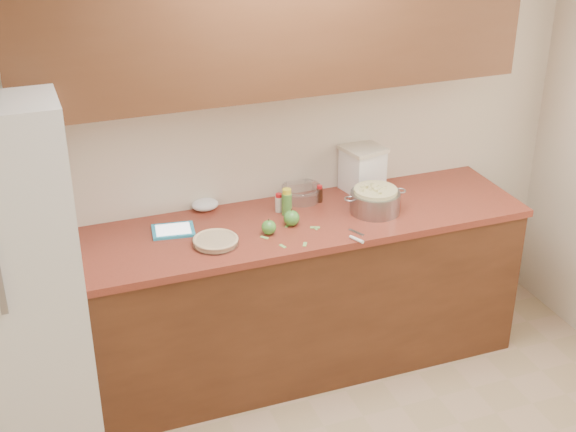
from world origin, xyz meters
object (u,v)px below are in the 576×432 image
object	(u,v)px
flour_canister	(362,168)
tablet	(173,230)
pie	(216,241)
colander	(375,201)

from	to	relation	value
flour_canister	tablet	world-z (taller)	flour_canister
pie	tablet	size ratio (longest dim) A/B	1.00
flour_canister	tablet	size ratio (longest dim) A/B	1.12
pie	tablet	distance (m)	0.27
colander	flour_canister	xyz separation A→B (m)	(0.05, 0.28, 0.07)
tablet	flour_canister	bearing A→B (deg)	14.80
pie	flour_canister	distance (m)	1.04
colander	pie	bearing A→B (deg)	-175.99
pie	tablet	bearing A→B (deg)	128.34
pie	flour_canister	xyz separation A→B (m)	(0.97, 0.35, 0.11)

